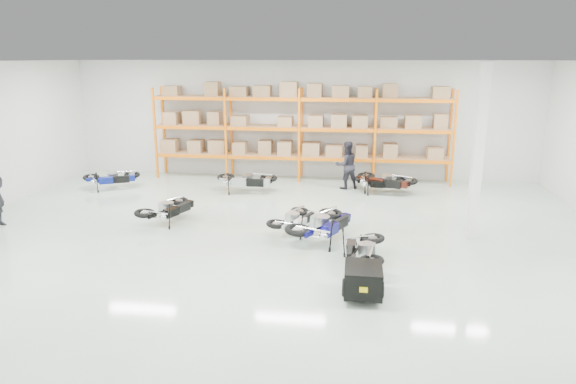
# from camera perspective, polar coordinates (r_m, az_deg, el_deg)

# --- Properties ---
(room) EXTENTS (18.00, 18.00, 18.00)m
(room) POSITION_cam_1_polar(r_m,az_deg,el_deg) (13.27, -1.65, 4.51)
(room) COLOR silver
(room) RESTS_ON ground
(pallet_rack) EXTENTS (11.28, 0.98, 3.62)m
(pallet_rack) POSITION_cam_1_polar(r_m,az_deg,el_deg) (19.59, 1.39, 7.86)
(pallet_rack) COLOR orange
(pallet_rack) RESTS_ON ground
(structural_column) EXTENTS (0.25, 0.25, 4.50)m
(structural_column) POSITION_cam_1_polar(r_m,az_deg,el_deg) (13.94, 20.37, 4.09)
(structural_column) COLOR white
(structural_column) RESTS_ON ground
(moto_blue_centre) EXTENTS (1.75, 2.19, 1.27)m
(moto_blue_centre) POSITION_cam_1_polar(r_m,az_deg,el_deg) (13.14, 3.95, -3.04)
(moto_blue_centre) COLOR #090851
(moto_blue_centre) RESTS_ON ground
(moto_silver_left) EXTENTS (1.31, 1.75, 1.02)m
(moto_silver_left) POSITION_cam_1_polar(r_m,az_deg,el_deg) (13.82, 0.76, -2.63)
(moto_silver_left) COLOR silver
(moto_silver_left) RESTS_ON ground
(moto_black_far_left) EXTENTS (1.42, 1.90, 1.11)m
(moto_black_far_left) POSITION_cam_1_polar(r_m,az_deg,el_deg) (15.05, -13.19, -1.40)
(moto_black_far_left) COLOR black
(moto_black_far_left) RESTS_ON ground
(moto_touring_right) EXTENTS (0.93, 1.73, 1.09)m
(moto_touring_right) POSITION_cam_1_polar(r_m,az_deg,el_deg) (11.74, 8.31, -5.82)
(moto_touring_right) COLOR black
(moto_touring_right) RESTS_ON ground
(trailer) EXTENTS (0.82, 1.55, 0.65)m
(trailer) POSITION_cam_1_polar(r_m,az_deg,el_deg) (10.31, 8.35, -9.63)
(trailer) COLOR black
(trailer) RESTS_ON ground
(moto_back_a) EXTENTS (1.89, 1.46, 1.10)m
(moto_back_a) POSITION_cam_1_polar(r_m,az_deg,el_deg) (19.48, -19.03, 1.82)
(moto_back_a) COLOR navy
(moto_back_a) RESTS_ON ground
(moto_back_b) EXTENTS (1.87, 0.96, 1.19)m
(moto_back_b) POSITION_cam_1_polar(r_m,az_deg,el_deg) (18.01, -4.70, 1.72)
(moto_back_b) COLOR #A2A7AB
(moto_back_b) RESTS_ON ground
(moto_back_c) EXTENTS (1.78, 0.99, 1.11)m
(moto_back_c) POSITION_cam_1_polar(r_m,az_deg,el_deg) (18.12, 10.51, 1.48)
(moto_back_c) COLOR black
(moto_back_c) RESTS_ON ground
(moto_back_d) EXTENTS (2.08, 1.57, 1.21)m
(moto_back_d) POSITION_cam_1_polar(r_m,az_deg,el_deg) (18.16, 10.70, 1.65)
(moto_back_d) COLOR #3C120C
(moto_back_d) RESTS_ON ground
(person_back) EXTENTS (1.02, 0.93, 1.72)m
(person_back) POSITION_cam_1_polar(r_m,az_deg,el_deg) (18.52, 6.52, 2.99)
(person_back) COLOR #22222A
(person_back) RESTS_ON ground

